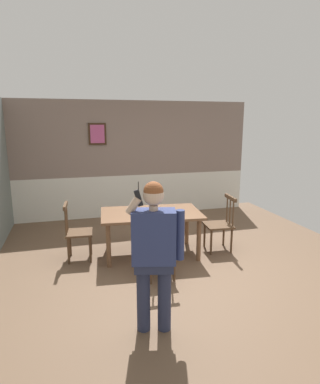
{
  "coord_description": "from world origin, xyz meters",
  "views": [
    {
      "loc": [
        -1.43,
        -4.43,
        2.16
      ],
      "look_at": [
        -0.44,
        -0.87,
        1.36
      ],
      "focal_mm": 30.34,
      "sensor_mm": 36.0,
      "label": 1
    }
  ],
  "objects_px": {
    "dining_table": "(151,217)",
    "chair_at_table_head": "(220,224)",
    "chair_near_window": "(160,248)",
    "person_figure": "(154,248)",
    "chair_by_doorway": "(77,232)"
  },
  "relations": [
    {
      "from": "dining_table",
      "to": "chair_by_doorway",
      "type": "distance_m",
      "value": 1.2
    },
    {
      "from": "dining_table",
      "to": "chair_near_window",
      "type": "bearing_deg",
      "value": -95.64
    },
    {
      "from": "chair_by_doorway",
      "to": "person_figure",
      "type": "distance_m",
      "value": 2.24
    },
    {
      "from": "chair_near_window",
      "to": "chair_by_doorway",
      "type": "bearing_deg",
      "value": 139.98
    },
    {
      "from": "chair_near_window",
      "to": "chair_by_doorway",
      "type": "xyz_separation_m",
      "value": [
        -1.1,
        0.98,
        0.01
      ]
    },
    {
      "from": "chair_at_table_head",
      "to": "chair_by_doorway",
      "type": "bearing_deg",
      "value": 89.57
    },
    {
      "from": "dining_table",
      "to": "person_figure",
      "type": "distance_m",
      "value": 2.02
    },
    {
      "from": "dining_table",
      "to": "chair_near_window",
      "type": "relative_size",
      "value": 1.87
    },
    {
      "from": "chair_near_window",
      "to": "person_figure",
      "type": "height_order",
      "value": "person_figure"
    },
    {
      "from": "chair_at_table_head",
      "to": "person_figure",
      "type": "bearing_deg",
      "value": 143.54
    },
    {
      "from": "dining_table",
      "to": "chair_at_table_head",
      "type": "height_order",
      "value": "chair_at_table_head"
    },
    {
      "from": "dining_table",
      "to": "chair_at_table_head",
      "type": "bearing_deg",
      "value": -5.81
    },
    {
      "from": "dining_table",
      "to": "chair_near_window",
      "type": "xyz_separation_m",
      "value": [
        -0.08,
        -0.86,
        -0.19
      ]
    },
    {
      "from": "chair_by_doorway",
      "to": "chair_near_window",
      "type": "bearing_deg",
      "value": 53.12
    },
    {
      "from": "chair_near_window",
      "to": "person_figure",
      "type": "distance_m",
      "value": 1.24
    }
  ]
}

